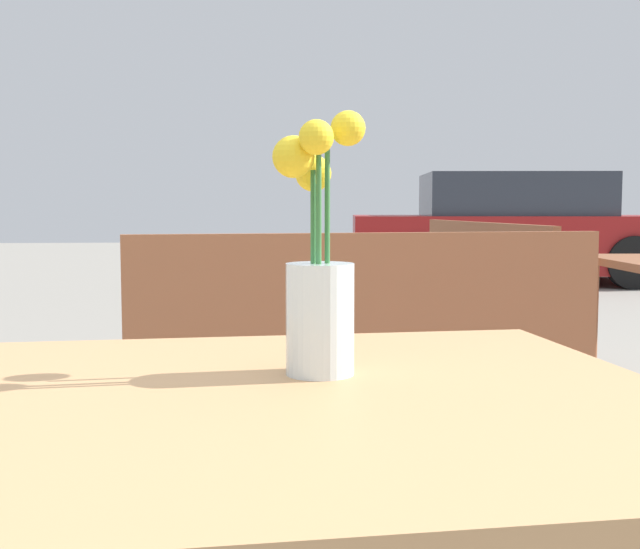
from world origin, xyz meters
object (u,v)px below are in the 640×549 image
(parked_car, at_px, (512,231))
(flower_vase, at_px, (319,288))
(bench_near, at_px, (365,362))
(table_front, at_px, (280,467))
(bench_middle, at_px, (464,302))

(parked_car, bearing_deg, flower_vase, -110.60)
(bench_near, height_order, parked_car, parked_car)
(bench_near, relative_size, parked_car, 0.36)
(table_front, bearing_deg, parked_car, 69.29)
(flower_vase, bearing_deg, table_front, -119.35)
(parked_car, bearing_deg, bench_near, -112.26)
(bench_middle, xyz_separation_m, parked_car, (2.20, 5.70, 0.16))
(bench_near, bearing_deg, bench_middle, 63.27)
(bench_near, height_order, bench_middle, same)
(bench_middle, height_order, parked_car, parked_car)
(bench_near, xyz_separation_m, bench_middle, (0.70, 1.40, 0.01))
(bench_near, bearing_deg, parked_car, 67.74)
(bench_middle, distance_m, parked_car, 6.11)
(table_front, distance_m, bench_middle, 3.04)
(flower_vase, distance_m, bench_near, 1.43)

